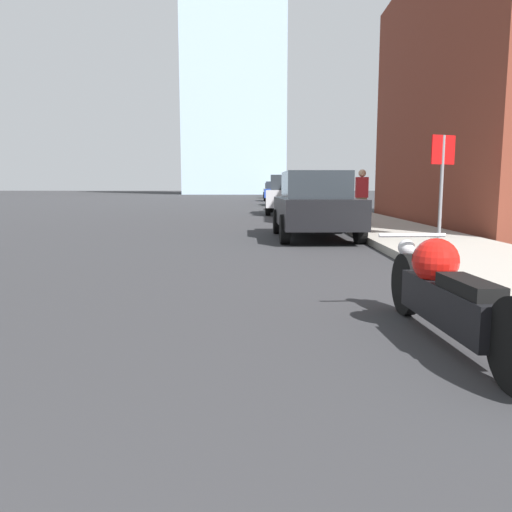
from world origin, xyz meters
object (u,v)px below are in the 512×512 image
object	(u,v)px
motorcycle	(446,293)
parked_car_yellow	(271,190)
pedestrian	(362,196)
parked_car_green	(282,194)
stop_sign	(442,168)
parked_car_black	(315,205)
parked_car_blue	(275,191)
parked_car_silver	(289,195)

from	to	relation	value
motorcycle	parked_car_yellow	world-z (taller)	parked_car_yellow
parked_car_yellow	pedestrian	bearing A→B (deg)	-88.67
parked_car_green	stop_sign	distance (m)	24.14
parked_car_black	stop_sign	size ratio (longest dim) A/B	1.91
parked_car_blue	parked_car_yellow	distance (m)	13.06
parked_car_blue	pedestrian	world-z (taller)	parked_car_blue
parked_car_blue	pedestrian	size ratio (longest dim) A/B	2.54
parked_car_green	pedestrian	distance (m)	19.66
motorcycle	parked_car_green	bearing A→B (deg)	86.66
parked_car_yellow	pedestrian	xyz separation A→B (m)	(1.95, -43.95, 0.07)
parked_car_yellow	stop_sign	bearing A→B (deg)	-87.95
parked_car_silver	parked_car_blue	world-z (taller)	parked_car_silver
parked_car_black	motorcycle	bearing A→B (deg)	-90.75
parked_car_green	stop_sign	xyz separation A→B (m)	(2.47, -24.00, 0.83)
motorcycle	parked_car_yellow	xyz separation A→B (m)	(-0.42, 55.18, 0.49)
stop_sign	pedestrian	xyz separation A→B (m)	(-0.81, 4.41, -0.65)
parked_car_green	pedestrian	xyz separation A→B (m)	(1.66, -19.59, 0.18)
parked_car_silver	parked_car_green	world-z (taller)	parked_car_silver
parked_car_silver	parked_car_green	xyz separation A→B (m)	(0.11, 11.45, -0.11)
parked_car_blue	stop_sign	bearing A→B (deg)	-83.82
parked_car_black	parked_car_blue	distance (m)	33.93
parked_car_yellow	stop_sign	distance (m)	48.44
parked_car_green	parked_car_blue	bearing A→B (deg)	90.27
parked_car_black	parked_car_silver	bearing A→B (deg)	88.26
parked_car_yellow	parked_car_silver	bearing A→B (deg)	-90.93
motorcycle	parked_car_green	distance (m)	30.82
parked_car_black	parked_car_silver	distance (m)	11.18
parked_car_yellow	stop_sign	world-z (taller)	stop_sign
parked_car_green	stop_sign	size ratio (longest dim) A/B	1.95
parked_car_silver	pedestrian	size ratio (longest dim) A/B	2.83
parked_car_blue	pedestrian	bearing A→B (deg)	-84.69
motorcycle	stop_sign	world-z (taller)	stop_sign
parked_car_silver	pedestrian	xyz separation A→B (m)	(1.77, -8.14, 0.07)
parked_car_yellow	pedestrian	distance (m)	43.99
parked_car_green	stop_sign	bearing A→B (deg)	-84.95
motorcycle	stop_sign	distance (m)	7.32
parked_car_black	parked_car_silver	world-z (taller)	parked_car_silver
pedestrian	parked_car_green	bearing A→B (deg)	94.85
motorcycle	parked_car_black	bearing A→B (deg)	87.69
parked_car_blue	parked_car_yellow	size ratio (longest dim) A/B	0.95
parked_car_black	pedestrian	xyz separation A→B (m)	(1.71, 3.04, 0.16)
motorcycle	parked_car_blue	world-z (taller)	parked_car_blue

